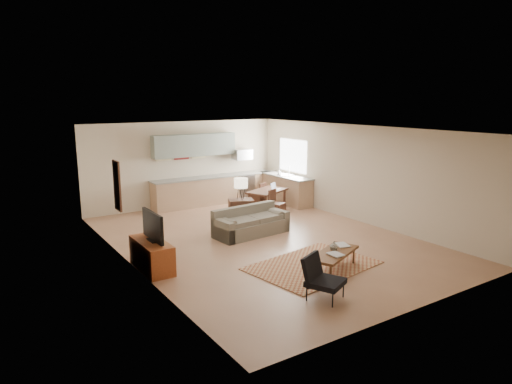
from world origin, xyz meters
TOP-DOWN VIEW (x-y plane):
  - room at (0.00, 0.00)m, footprint 9.00×9.00m
  - kitchen_counter_back at (0.90, 4.18)m, footprint 4.26×0.64m
  - kitchen_counter_right at (2.93, 3.00)m, footprint 0.64×2.26m
  - kitchen_range at (2.00, 4.18)m, footprint 0.62×0.62m
  - kitchen_microwave at (2.00, 4.20)m, footprint 0.62×0.40m
  - upper_cabinets at (0.30, 4.33)m, footprint 2.80×0.34m
  - window_right at (3.23, 3.00)m, footprint 0.02×1.40m
  - wall_art_left at (-3.21, 0.90)m, footprint 0.06×0.42m
  - triptych at (-0.10, 4.47)m, footprint 1.70×0.04m
  - rug at (-0.13, -2.05)m, footprint 2.79×2.14m
  - sofa at (0.01, 0.53)m, footprint 2.10×1.06m
  - coffee_table at (0.04, -2.49)m, footprint 1.45×1.03m
  - book_a at (-0.18, -2.64)m, footprint 0.24×0.32m
  - book_b at (0.34, -2.24)m, footprint 0.44×0.48m
  - vase at (0.12, -2.40)m, footprint 0.24×0.24m
  - armchair at (-0.98, -3.38)m, footprint 0.88×0.88m
  - tv_credenza at (-2.98, -0.39)m, footprint 0.50×1.30m
  - tv at (-2.93, -0.39)m, footprint 0.10×1.00m
  - console_table at (0.18, 1.31)m, footprint 0.76×0.64m
  - table_lamp at (0.18, 1.31)m, footprint 0.46×0.46m
  - dining_table at (1.73, 2.30)m, footprint 1.51×1.23m
  - dining_chair_near at (1.60, 1.62)m, footprint 0.51×0.52m
  - dining_chair_far at (1.86, 2.99)m, footprint 0.50×0.51m
  - laptop at (1.99, 2.22)m, footprint 0.35×0.32m
  - soap_bottle at (2.83, 3.20)m, footprint 0.09×0.09m

SIDE VIEW (x-z plane):
  - rug at x=-0.13m, z-range 0.00..0.02m
  - coffee_table at x=0.04m, z-range 0.00..0.41m
  - tv_credenza at x=-2.98m, z-range 0.00..0.60m
  - dining_table at x=1.73m, z-range 0.00..0.67m
  - sofa at x=0.01m, z-range 0.00..0.70m
  - console_table at x=0.18m, z-range 0.00..0.75m
  - armchair at x=-0.98m, z-range 0.00..0.76m
  - dining_chair_far at x=1.86m, z-range 0.00..0.79m
  - dining_chair_near at x=1.60m, z-range 0.00..0.80m
  - book_b at x=0.34m, z-range 0.40..0.43m
  - book_a at x=-0.18m, z-range 0.40..0.43m
  - kitchen_range at x=2.00m, z-range 0.00..0.90m
  - kitchen_counter_back at x=0.90m, z-range 0.00..0.92m
  - kitchen_counter_right at x=2.93m, z-range 0.00..0.92m
  - vase at x=0.12m, z-range 0.40..0.58m
  - laptop at x=1.99m, z-range 0.67..0.88m
  - tv at x=-2.93m, z-range 0.60..1.20m
  - soap_bottle at x=2.83m, z-range 0.92..1.11m
  - table_lamp at x=0.18m, z-range 0.75..1.35m
  - room at x=0.00m, z-range -3.15..5.85m
  - kitchen_microwave at x=2.00m, z-range 1.38..1.73m
  - window_right at x=3.23m, z-range 1.02..2.08m
  - wall_art_left at x=-3.21m, z-range 1.00..2.10m
  - triptych at x=-0.10m, z-range 1.50..2.00m
  - upper_cabinets at x=0.30m, z-range 1.60..2.30m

